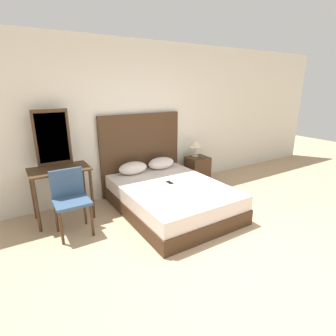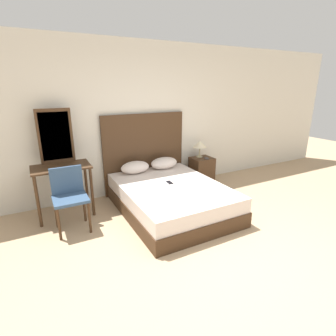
% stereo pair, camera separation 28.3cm
% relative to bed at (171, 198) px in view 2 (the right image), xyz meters
% --- Properties ---
extents(ground_plane, '(16.00, 16.00, 0.00)m').
position_rel_bed_xyz_m(ground_plane, '(-0.09, -1.61, -0.22)').
color(ground_plane, tan).
extents(wall_back, '(10.00, 0.06, 2.70)m').
position_rel_bed_xyz_m(wall_back, '(-0.09, 1.11, 1.13)').
color(wall_back, silver).
rests_on(wall_back, ground_plane).
extents(bed, '(1.51, 2.02, 0.45)m').
position_rel_bed_xyz_m(bed, '(0.00, 0.00, 0.00)').
color(bed, '#422B19').
rests_on(bed, ground_plane).
extents(headboard, '(1.59, 0.05, 1.47)m').
position_rel_bed_xyz_m(headboard, '(0.00, 1.04, 0.51)').
color(headboard, '#422B19').
rests_on(headboard, ground_plane).
extents(pillow_left, '(0.52, 0.32, 0.22)m').
position_rel_bed_xyz_m(pillow_left, '(-0.29, 0.80, 0.34)').
color(pillow_left, silver).
rests_on(pillow_left, bed).
extents(pillow_right, '(0.52, 0.32, 0.22)m').
position_rel_bed_xyz_m(pillow_right, '(0.29, 0.80, 0.34)').
color(pillow_right, silver).
rests_on(pillow_right, bed).
extents(phone_on_bed, '(0.08, 0.15, 0.01)m').
position_rel_bed_xyz_m(phone_on_bed, '(0.02, 0.09, 0.23)').
color(phone_on_bed, black).
rests_on(phone_on_bed, bed).
extents(nightstand, '(0.42, 0.37, 0.57)m').
position_rel_bed_xyz_m(nightstand, '(1.12, 0.75, 0.06)').
color(nightstand, '#422B19').
rests_on(nightstand, ground_plane).
extents(table_lamp, '(0.27, 0.27, 0.33)m').
position_rel_bed_xyz_m(table_lamp, '(1.10, 0.82, 0.60)').
color(table_lamp, tan).
rests_on(table_lamp, nightstand).
extents(phone_on_nightstand, '(0.12, 0.17, 0.01)m').
position_rel_bed_xyz_m(phone_on_nightstand, '(1.16, 0.65, 0.35)').
color(phone_on_nightstand, '#232328').
rests_on(phone_on_nightstand, nightstand).
extents(vanity_desk, '(0.83, 0.53, 0.80)m').
position_rel_bed_xyz_m(vanity_desk, '(-1.52, 0.66, 0.42)').
color(vanity_desk, '#422B19').
rests_on(vanity_desk, ground_plane).
extents(vanity_mirror, '(0.50, 0.03, 0.83)m').
position_rel_bed_xyz_m(vanity_mirror, '(-1.52, 0.89, 0.99)').
color(vanity_mirror, '#422B19').
rests_on(vanity_mirror, vanity_desk).
extents(chair, '(0.45, 0.42, 0.88)m').
position_rel_bed_xyz_m(chair, '(-1.49, 0.20, 0.30)').
color(chair, '#334C6B').
rests_on(chair, ground_plane).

